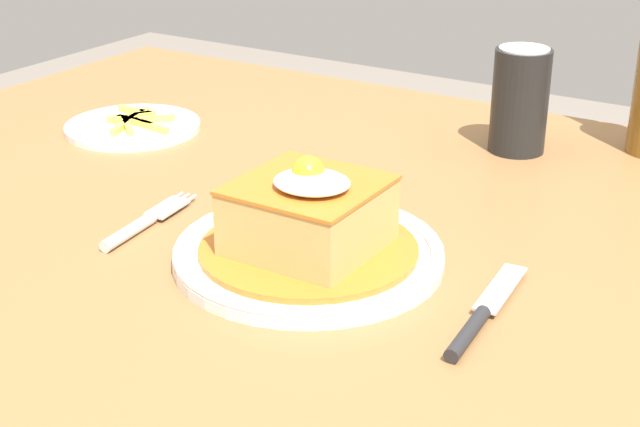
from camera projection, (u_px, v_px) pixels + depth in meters
name	position (u px, v px, depth m)	size (l,w,h in m)	color
dining_table	(357.00, 315.00, 0.95)	(1.36, 0.91, 0.73)	olive
main_plate	(308.00, 253.00, 0.84)	(0.24, 0.24, 0.02)	white
sandwich_meal	(308.00, 219.00, 0.82)	(0.20, 0.20, 0.09)	#C66B23
fork	(142.00, 224.00, 0.90)	(0.03, 0.14, 0.01)	silver
knife	(478.00, 320.00, 0.73)	(0.03, 0.17, 0.01)	#262628
soda_can	(520.00, 100.00, 1.09)	(0.07, 0.07, 0.12)	black
side_plate_fries	(133.00, 126.00, 1.18)	(0.17, 0.17, 0.02)	white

